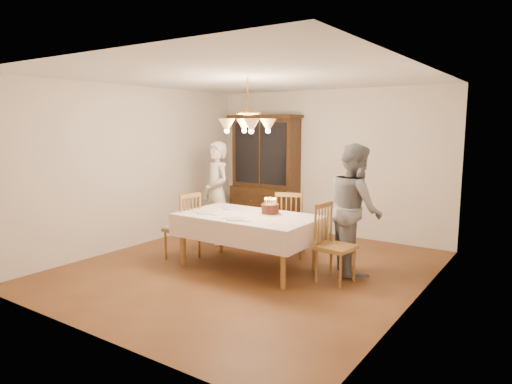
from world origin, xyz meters
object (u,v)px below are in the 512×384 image
Objects in this scene: china_hutch at (265,174)px; chair_far_side at (291,227)px; dining_table at (248,220)px; elderly_woman at (217,193)px; birthday_cake at (270,209)px.

chair_far_side is at bearing -45.38° from china_hutch.
chair_far_side is (0.19, 0.85, -0.24)m from dining_table.
china_hutch reaches higher than elderly_woman.
china_hutch is 1.45m from elderly_woman.
dining_table is 0.34m from birthday_cake.
china_hutch is at bearing 134.62° from chair_far_side.
chair_far_side is at bearing 94.16° from birthday_cake.
birthday_cake is (0.24, 0.19, 0.15)m from dining_table.
birthday_cake is at bearing -85.84° from chair_far_side.
chair_far_side is 1.47m from elderly_woman.
birthday_cake is (1.46, -0.63, -0.02)m from elderly_woman.
china_hutch reaches higher than chair_far_side.
elderly_woman is at bearing 156.65° from birthday_cake.
birthday_cake reaches higher than dining_table.
china_hutch is 1.27× the size of elderly_woman.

